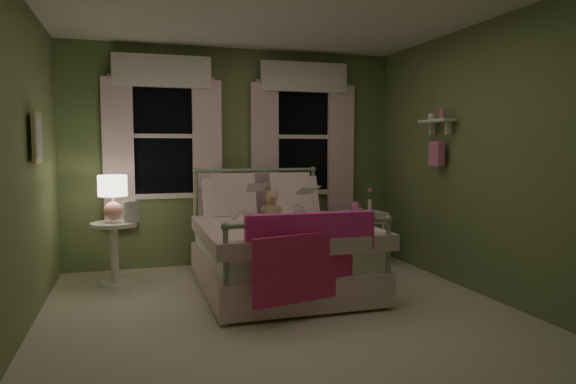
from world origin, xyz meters
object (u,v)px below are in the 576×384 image
object	(u,v)px
nightstand_right	(362,220)
nightstand_left	(114,245)
child_right	(292,194)
teddy_bear	(271,207)
bed	(278,249)
child_left	(242,190)
table_lamp	(113,193)

from	to	relation	value
nightstand_right	nightstand_left	bearing A→B (deg)	-178.63
child_right	teddy_bear	bearing A→B (deg)	32.27
teddy_bear	bed	bearing A→B (deg)	-90.00
child_left	child_right	distance (m)	0.56
bed	nightstand_left	xyz separation A→B (m)	(-1.60, 0.56, 0.03)
teddy_bear	child_right	bearing A→B (deg)	29.50
bed	teddy_bear	size ratio (longest dim) A/B	6.52
child_right	table_lamp	bearing A→B (deg)	-1.50
table_lamp	bed	bearing A→B (deg)	-19.39
table_lamp	nightstand_right	bearing A→B (deg)	1.37
bed	child_left	bearing A→B (deg)	123.60
bed	nightstand_right	bearing A→B (deg)	27.11
child_left	nightstand_right	bearing A→B (deg)	-163.12
nightstand_left	bed	bearing A→B (deg)	-19.39
bed	child_right	xyz separation A→B (m)	(0.28, 0.42, 0.53)
child_right	nightstand_right	bearing A→B (deg)	-164.88
bed	table_lamp	xyz separation A→B (m)	(-1.60, 0.56, 0.57)
teddy_bear	table_lamp	xyz separation A→B (m)	(-1.60, 0.30, 0.16)
teddy_bear	table_lamp	size ratio (longest dim) A/B	0.67
child_left	nightstand_left	size ratio (longest dim) A/B	1.20
child_left	nightstand_right	xyz separation A→B (m)	(1.51, 0.21, -0.41)
table_lamp	nightstand_right	size ratio (longest dim) A/B	0.72
bed	nightstand_left	bearing A→B (deg)	160.61
bed	child_left	xyz separation A→B (m)	(-0.28, 0.42, 0.58)
child_left	table_lamp	size ratio (longest dim) A/B	1.69
child_left	teddy_bear	xyz separation A→B (m)	(0.28, -0.16, -0.17)
teddy_bear	table_lamp	distance (m)	1.63
child_left	table_lamp	world-z (taller)	child_left
table_lamp	nightstand_right	distance (m)	2.85
child_left	teddy_bear	distance (m)	0.36
teddy_bear	nightstand_right	bearing A→B (deg)	16.59
table_lamp	child_right	bearing A→B (deg)	-4.27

